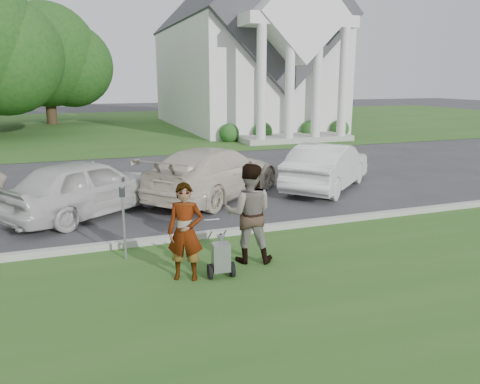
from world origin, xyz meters
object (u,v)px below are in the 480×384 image
person_right (249,214)px  car_b (87,187)px  church (243,41)px  striping_cart (221,258)px  parking_meter_near (123,214)px  car_d (327,166)px  tree_back (46,60)px  person_left (185,233)px  car_c (215,172)px

person_right → car_b: bearing=-37.4°
church → car_b: (-11.41, -19.83, -5.21)m
striping_cart → parking_meter_near: parking_meter_near is taller
parking_meter_near → car_d: 7.73m
person_right → car_b: 5.07m
tree_back → person_left: (3.01, -31.38, -3.89)m
person_right → car_c: size_ratio=0.37×
striping_cart → car_d: 7.45m
church → person_right: size_ratio=12.90×
car_c → parking_meter_near: bearing=103.1°
car_c → car_b: bearing=60.4°
tree_back → car_d: tree_back is taller
tree_back → person_left: size_ratio=5.71×
parking_meter_near → car_d: (6.64, 3.96, -0.20)m
tree_back → person_right: bearing=-82.1°
tree_back → parking_meter_near: 30.43m
car_c → car_d: car_c is taller
person_right → parking_meter_near: person_right is taller
church → parking_meter_near: size_ratio=16.64×
striping_cart → car_b: bearing=117.1°
person_right → car_b: person_right is taller
tree_back → parking_meter_near: size_ratio=6.64×
car_b → tree_back: bearing=-30.8°
tree_back → car_b: 27.05m
car_b → parking_meter_near: bearing=154.5°
tree_back → person_right: tree_back is taller
striping_cart → car_d: size_ratio=0.21×
striping_cart → person_left: size_ratio=0.55×
church → car_b: church is taller
person_left → car_c: person_left is taller
person_right → car_d: 6.56m
person_left → car_b: person_left is taller
person_right → tree_back: bearing=-61.9°
church → person_right: bearing=-109.8°
car_c → church: bearing=-63.0°
church → person_left: church is taller
person_left → striping_cart: bearing=10.4°
tree_back → parking_meter_near: tree_back is taller
striping_cart → tree_back: bearing=101.1°
church → tree_back: 14.77m
church → car_d: size_ratio=5.54×
church → striping_cart: 26.96m
car_b → car_d: size_ratio=0.99×
parking_meter_near → car_b: bearing=98.7°
person_right → car_c: person_right is taller
tree_back → car_d: size_ratio=2.21×
church → striping_cart: church is taller
car_d → tree_back: bearing=-23.8°
person_right → car_d: size_ratio=0.43×
car_c → car_d: bearing=-133.0°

